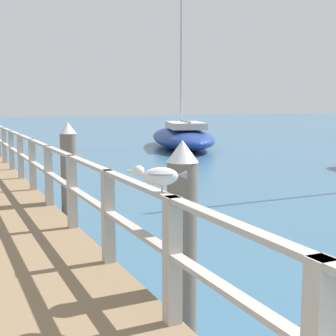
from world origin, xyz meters
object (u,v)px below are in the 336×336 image
object	(u,v)px
dock_piling_near	(182,242)
seagull_foreground	(160,175)
boat_4	(182,137)
dock_piling_far	(69,176)

from	to	relation	value
dock_piling_near	seagull_foreground	distance (m)	0.88
boat_4	dock_piling_far	bearing A→B (deg)	-105.69
dock_piling_near	dock_piling_far	size ratio (longest dim) A/B	1.00
dock_piling_near	boat_4	size ratio (longest dim) A/B	0.19
boat_4	seagull_foreground	bearing A→B (deg)	-98.99
seagull_foreground	boat_4	size ratio (longest dim) A/B	0.05
dock_piling_far	boat_4	distance (m)	15.68
dock_piling_far	seagull_foreground	distance (m)	4.87
boat_4	dock_piling_near	bearing A→B (deg)	-98.47
seagull_foreground	dock_piling_far	bearing A→B (deg)	16.51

